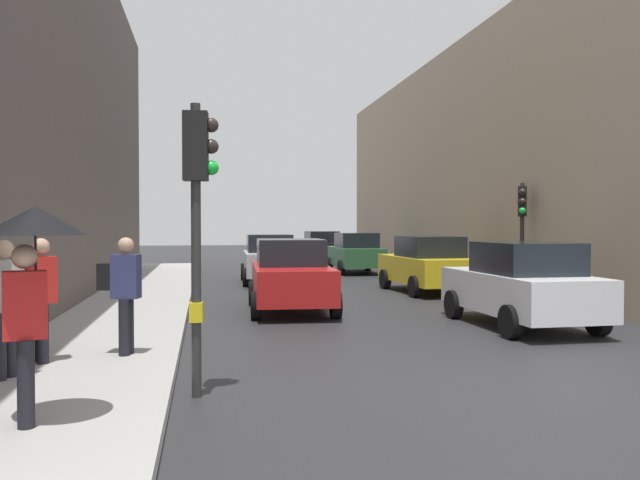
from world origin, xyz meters
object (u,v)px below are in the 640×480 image
at_px(car_green_estate, 355,253).
at_px(car_yellow_taxi, 427,264).
at_px(car_white_compact, 521,285).
at_px(car_dark_suv, 321,247).
at_px(pedestrian_with_black_backpack, 1,300).
at_px(pedestrian_in_red_jacket, 41,294).
at_px(car_silver_hatchback, 270,259).
at_px(traffic_light_mid_street, 522,219).
at_px(car_red_sedan, 291,275).
at_px(traffic_light_near_left, 198,195).
at_px(pedestrian_with_umbrella, 32,253).
at_px(pedestrian_with_grey_backpack, 123,288).

height_order(car_green_estate, car_yellow_taxi, same).
distance_m(car_white_compact, car_yellow_taxi, 6.90).
xyz_separation_m(car_dark_suv, pedestrian_with_black_backpack, (-8.81, -26.45, 0.29)).
bearing_deg(pedestrian_in_red_jacket, car_silver_hatchback, 71.76).
xyz_separation_m(traffic_light_mid_street, car_red_sedan, (-6.67, -1.13, -1.39)).
height_order(car_red_sedan, car_green_estate, same).
bearing_deg(pedestrian_in_red_jacket, traffic_light_near_left, -37.07).
height_order(traffic_light_mid_street, pedestrian_in_red_jacket, traffic_light_mid_street).
bearing_deg(car_dark_suv, car_yellow_taxi, -87.99).
relative_size(car_white_compact, pedestrian_with_black_backpack, 2.39).
relative_size(pedestrian_with_umbrella, pedestrian_with_black_backpack, 1.21).
bearing_deg(pedestrian_in_red_jacket, car_yellow_taxi, 46.63).
relative_size(traffic_light_mid_street, pedestrian_with_grey_backpack, 1.86).
bearing_deg(traffic_light_near_left, pedestrian_with_umbrella, -139.22).
height_order(car_yellow_taxi, pedestrian_in_red_jacket, pedestrian_in_red_jacket).
bearing_deg(car_green_estate, pedestrian_with_black_backpack, -115.34).
xyz_separation_m(car_white_compact, car_red_sedan, (-4.38, 3.31, 0.00)).
relative_size(car_dark_suv, car_red_sedan, 0.99).
relative_size(car_silver_hatchback, pedestrian_with_umbrella, 1.99).
relative_size(car_green_estate, car_yellow_taxi, 0.98).
xyz_separation_m(traffic_light_near_left, car_dark_suv, (6.34, 27.17, -1.60)).
relative_size(traffic_light_near_left, pedestrian_in_red_jacket, 2.03).
distance_m(traffic_light_near_left, pedestrian_with_black_backpack, 2.89).
bearing_deg(pedestrian_with_umbrella, car_silver_hatchback, 76.87).
bearing_deg(pedestrian_with_umbrella, car_yellow_taxi, 56.23).
distance_m(traffic_light_mid_street, pedestrian_with_black_backpack, 13.97).
height_order(pedestrian_with_umbrella, pedestrian_with_grey_backpack, pedestrian_with_umbrella).
bearing_deg(pedestrian_with_grey_backpack, car_white_compact, 17.12).
bearing_deg(car_dark_suv, car_white_compact, -89.53).
bearing_deg(car_silver_hatchback, traffic_light_mid_street, -46.38).
distance_m(car_white_compact, pedestrian_with_grey_backpack, 8.03).
height_order(car_silver_hatchback, car_red_sedan, same).
relative_size(car_red_sedan, pedestrian_with_black_backpack, 2.42).
xyz_separation_m(car_silver_hatchback, car_yellow_taxi, (4.51, -4.31, 0.00)).
height_order(traffic_light_mid_street, car_white_compact, traffic_light_mid_street).
xyz_separation_m(car_yellow_taxi, pedestrian_with_grey_backpack, (-8.04, -9.25, 0.29)).
height_order(traffic_light_near_left, car_silver_hatchback, traffic_light_near_left).
bearing_deg(car_green_estate, pedestrian_in_red_jacket, -115.83).
height_order(traffic_light_near_left, car_dark_suv, traffic_light_near_left).
xyz_separation_m(traffic_light_near_left, pedestrian_with_black_backpack, (-2.47, 0.72, -1.32)).
bearing_deg(pedestrian_with_black_backpack, pedestrian_with_umbrella, -66.78).
bearing_deg(car_red_sedan, car_dark_suv, 77.83).
relative_size(traffic_light_near_left, car_silver_hatchback, 0.85).
relative_size(traffic_light_mid_street, car_dark_suv, 0.78).
xyz_separation_m(traffic_light_near_left, car_red_sedan, (2.15, 7.73, -1.60)).
height_order(car_yellow_taxi, pedestrian_with_grey_backpack, pedestrian_with_grey_backpack).
height_order(car_white_compact, car_yellow_taxi, same).
bearing_deg(pedestrian_with_grey_backpack, traffic_light_near_left, -61.11).
bearing_deg(pedestrian_in_red_jacket, car_green_estate, 64.17).
height_order(car_dark_suv, car_yellow_taxi, same).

